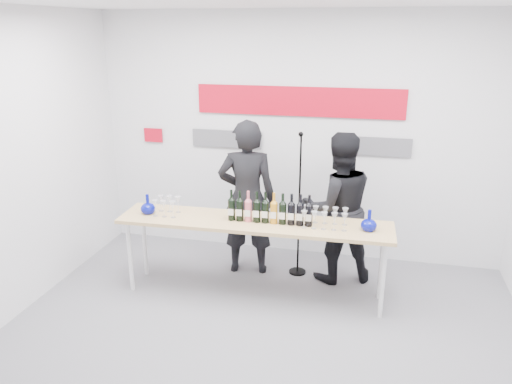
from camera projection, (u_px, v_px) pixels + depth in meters
ground at (261, 336)px, 4.73m from camera, size 5.00×5.00×0.00m
back_wall at (298, 138)px, 6.11m from camera, size 5.00×0.04×3.00m
signage at (293, 113)px, 6.00m from camera, size 3.38×0.02×0.79m
tasting_table at (254, 227)px, 5.24m from camera, size 2.89×0.65×0.86m
wine_bottles at (270, 208)px, 5.12m from camera, size 0.89×0.10×0.33m
decanter_left at (148, 204)px, 5.40m from camera, size 0.16×0.16×0.21m
decanter_right at (369, 220)px, 4.94m from camera, size 0.16×0.16×0.21m
glasses_left at (167, 206)px, 5.37m from camera, size 0.27×0.23×0.18m
glasses_right at (325, 218)px, 5.04m from camera, size 0.47×0.23×0.18m
presenter_left at (247, 198)px, 5.75m from camera, size 0.74×0.55×1.83m
presenter_right at (338, 208)px, 5.58m from camera, size 1.02×0.91×1.73m
mic_stand at (298, 232)px, 5.80m from camera, size 0.20×0.20×1.71m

